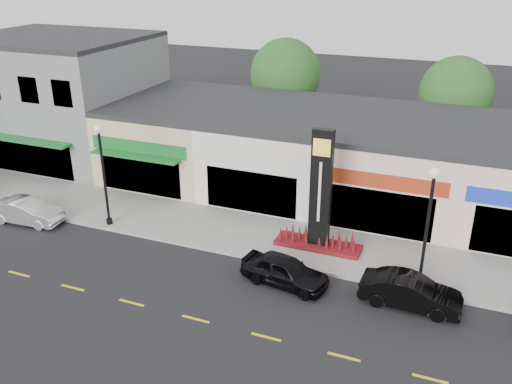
% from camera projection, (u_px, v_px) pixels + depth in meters
% --- Properties ---
extents(ground, '(120.00, 120.00, 0.00)m').
position_uv_depth(ground, '(227.00, 281.00, 24.09)').
color(ground, black).
rests_on(ground, ground).
extents(sidewalk, '(52.00, 4.30, 0.15)m').
position_uv_depth(sidewalk, '(262.00, 236.00, 27.76)').
color(sidewalk, gray).
rests_on(sidewalk, ground).
extents(curb, '(52.00, 0.20, 0.15)m').
position_uv_depth(curb, '(245.00, 257.00, 25.85)').
color(curb, gray).
rests_on(curb, ground).
extents(building_grey_2story, '(12.00, 10.95, 8.30)m').
position_uv_depth(building_grey_2story, '(61.00, 96.00, 38.27)').
color(building_grey_2story, slate).
rests_on(building_grey_2story, ground).
extents(shop_beige, '(7.00, 10.85, 4.80)m').
position_uv_depth(shop_beige, '(181.00, 135.00, 35.75)').
color(shop_beige, tan).
rests_on(shop_beige, ground).
extents(shop_cream, '(7.00, 10.01, 4.80)m').
position_uv_depth(shop_cream, '(281.00, 147.00, 33.40)').
color(shop_cream, beige).
rests_on(shop_cream, ground).
extents(shop_pink_w, '(7.00, 10.01, 4.80)m').
position_uv_depth(shop_pink_w, '(396.00, 162.00, 31.04)').
color(shop_pink_w, beige).
rests_on(shop_pink_w, ground).
extents(tree_rear_west, '(5.20, 5.20, 7.83)m').
position_uv_depth(tree_rear_west, '(285.00, 74.00, 39.94)').
color(tree_rear_west, '#382619').
rests_on(tree_rear_west, ground).
extents(tree_rear_mid, '(4.80, 4.80, 7.29)m').
position_uv_depth(tree_rear_mid, '(456.00, 93.00, 36.03)').
color(tree_rear_mid, '#382619').
rests_on(tree_rear_mid, ground).
extents(lamp_west_near, '(0.44, 0.44, 5.47)m').
position_uv_depth(lamp_west_near, '(103.00, 165.00, 27.52)').
color(lamp_west_near, black).
rests_on(lamp_west_near, sidewalk).
extents(lamp_east_near, '(0.44, 0.44, 5.47)m').
position_uv_depth(lamp_east_near, '(429.00, 217.00, 22.12)').
color(lamp_east_near, black).
rests_on(lamp_east_near, sidewalk).
extents(pylon_sign, '(4.20, 1.30, 6.00)m').
position_uv_depth(pylon_sign, '(320.00, 208.00, 25.74)').
color(pylon_sign, '#601011').
rests_on(pylon_sign, sidewalk).
extents(car_white_van, '(1.72, 4.13, 1.33)m').
position_uv_depth(car_white_van, '(27.00, 211.00, 29.07)').
color(car_white_van, silver).
rests_on(car_white_van, ground).
extents(car_black_sedan, '(2.19, 4.14, 1.34)m').
position_uv_depth(car_black_sedan, '(285.00, 271.00, 23.60)').
color(car_black_sedan, black).
rests_on(car_black_sedan, ground).
extents(car_black_conv, '(1.58, 4.14, 1.35)m').
position_uv_depth(car_black_conv, '(411.00, 292.00, 22.09)').
color(car_black_conv, black).
rests_on(car_black_conv, ground).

